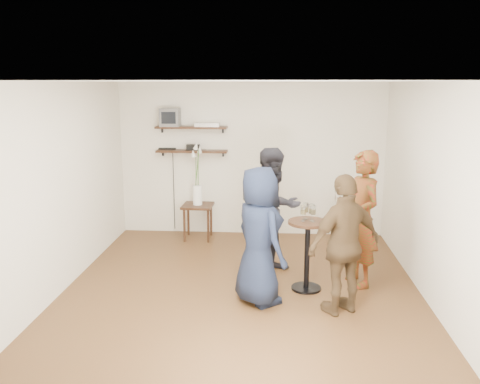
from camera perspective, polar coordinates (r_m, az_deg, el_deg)
name	(u,v)px	position (r m, az deg, el deg)	size (l,w,h in m)	color
room	(242,190)	(6.22, 0.19, 0.27)	(4.58, 5.08, 2.68)	#4E2D19
shelf_upper	(191,127)	(8.60, -5.48, 7.23)	(1.20, 0.25, 0.04)	black
shelf_lower	(192,151)	(8.64, -5.42, 4.59)	(1.20, 0.25, 0.04)	black
crt_monitor	(170,117)	(8.65, -7.83, 8.32)	(0.32, 0.30, 0.30)	#59595B
dvd_deck	(207,125)	(8.55, -3.68, 7.55)	(0.40, 0.24, 0.06)	silver
radio	(193,147)	(8.63, -5.28, 5.03)	(0.22, 0.10, 0.10)	black
power_strip	(167,149)	(8.76, -8.16, 4.84)	(0.30, 0.05, 0.03)	black
side_table	(198,210)	(8.52, -4.76, -2.05)	(0.52, 0.52, 0.59)	black
vase_lilies	(197,185)	(8.43, -4.82, 0.80)	(0.20, 0.21, 1.06)	white
drinks_table	(307,246)	(6.46, 7.57, -6.00)	(0.49, 0.49, 0.90)	black
wine_glass_fl	(303,211)	(6.31, 7.09, -2.11)	(0.07, 0.07, 0.20)	silver
wine_glass_fr	(313,211)	(6.32, 8.20, -2.09)	(0.07, 0.07, 0.20)	silver
wine_glass_bl	(306,208)	(6.40, 7.39, -1.84)	(0.07, 0.07, 0.21)	silver
wine_glass_br	(312,210)	(6.34, 8.05, -1.98)	(0.07, 0.07, 0.21)	silver
person_plaid	(362,219)	(6.67, 13.49, -2.94)	(0.64, 0.42, 1.76)	#AD1413
person_dark	(274,211)	(6.94, 3.83, -2.16)	(0.84, 0.66, 1.74)	black
person_navy	(259,236)	(5.97, 2.16, -4.97)	(0.81, 0.52, 1.65)	black
person_brown	(345,245)	(5.83, 11.68, -5.83)	(0.94, 0.39, 1.61)	#49351F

